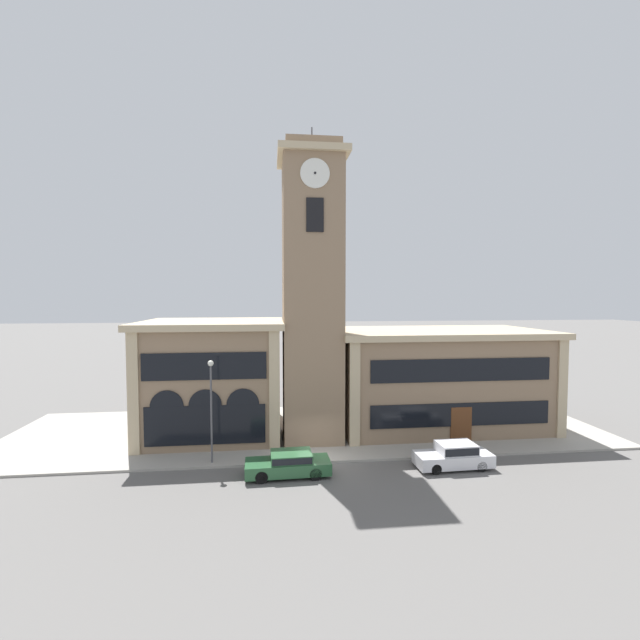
# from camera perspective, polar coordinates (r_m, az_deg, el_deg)

# --- Properties ---
(ground_plane) EXTENTS (300.00, 300.00, 0.00)m
(ground_plane) POSITION_cam_1_polar(r_m,az_deg,el_deg) (27.67, -0.10, -18.65)
(ground_plane) COLOR #605E5B
(sidewalk_kerb) EXTENTS (44.19, 13.31, 0.15)m
(sidewalk_kerb) POSITION_cam_1_polar(r_m,az_deg,el_deg) (33.88, -1.40, -14.38)
(sidewalk_kerb) COLOR #A39E93
(sidewalk_kerb) RESTS_ON ground_plane
(clock_tower) EXTENTS (4.78, 4.78, 21.97)m
(clock_tower) POSITION_cam_1_polar(r_m,az_deg,el_deg) (30.21, -1.07, 3.45)
(clock_tower) COLOR #897056
(clock_tower) RESTS_ON ground_plane
(town_hall_left_wing) EXTENTS (10.34, 9.51, 8.48)m
(town_hall_left_wing) POSITION_cam_1_polar(r_m,az_deg,el_deg) (33.23, -13.95, -7.36)
(town_hall_left_wing) COLOR #897056
(town_hall_left_wing) RESTS_ON ground_plane
(town_hall_right_wing) EXTENTS (16.46, 9.51, 7.66)m
(town_hall_right_wing) POSITION_cam_1_polar(r_m,az_deg,el_deg) (35.54, 15.34, -7.38)
(town_hall_right_wing) COLOR #897056
(town_hall_right_wing) RESTS_ON ground_plane
(parked_car_near) EXTENTS (4.90, 2.03, 1.36)m
(parked_car_near) POSITION_cam_1_polar(r_m,az_deg,el_deg) (25.89, -4.17, -18.51)
(parked_car_near) COLOR #285633
(parked_car_near) RESTS_ON ground_plane
(parked_car_mid) EXTENTS (4.59, 1.91, 1.51)m
(parked_car_mid) POSITION_cam_1_polar(r_m,az_deg,el_deg) (28.04, 17.45, -16.79)
(parked_car_mid) COLOR silver
(parked_car_mid) RESTS_ON ground_plane
(street_lamp) EXTENTS (0.36, 0.36, 6.28)m
(street_lamp) POSITION_cam_1_polar(r_m,az_deg,el_deg) (27.08, -14.32, -9.86)
(street_lamp) COLOR #4C4C51
(street_lamp) RESTS_ON sidewalk_kerb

